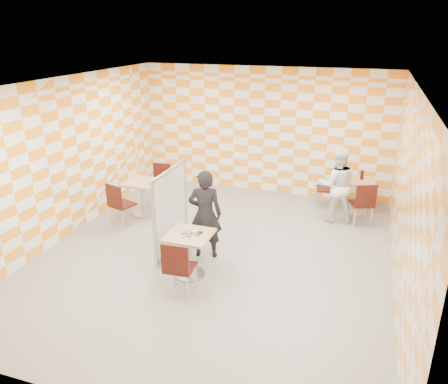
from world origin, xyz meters
name	(u,v)px	position (x,y,z in m)	size (l,w,h in m)	color
room_shell	(225,167)	(0.00, 0.54, 1.50)	(7.00, 7.00, 7.00)	gray
main_table	(189,248)	(-0.16, -0.77, 0.51)	(0.70, 0.70, 0.75)	tan
second_table	(357,191)	(2.28, 2.78, 0.51)	(0.70, 0.70, 0.75)	tan
empty_table	(143,192)	(-2.09, 1.24, 0.51)	(0.70, 0.70, 0.75)	tan
chair_main_front	(178,265)	(-0.09, -1.39, 0.54)	(0.44, 0.45, 0.92)	#340F0A
chair_second_front	(363,201)	(2.43, 2.11, 0.54)	(0.55, 0.56, 0.92)	#340F0A
chair_second_side	(331,185)	(1.71, 2.88, 0.54)	(0.50, 0.49, 0.92)	#340F0A
chair_empty_near	(119,202)	(-2.23, 0.51, 0.54)	(0.53, 0.53, 0.92)	#340F0A
chair_empty_far	(161,181)	(-2.01, 1.95, 0.54)	(0.44, 0.45, 0.92)	#340F0A
partition	(171,210)	(-0.81, -0.05, 0.79)	(0.08, 1.38, 1.55)	white
man_dark	(205,214)	(-0.16, -0.05, 0.80)	(0.58, 0.38, 1.60)	black
man_white	(337,185)	(1.87, 2.22, 0.79)	(0.77, 0.60, 1.58)	white
pizza_on_foil	(189,234)	(-0.16, -0.78, 0.77)	(0.40, 0.40, 0.04)	silver
sport_bottle	(351,174)	(2.10, 2.90, 0.84)	(0.06, 0.06, 0.20)	white
soda_bottle	(362,175)	(2.34, 2.86, 0.85)	(0.07, 0.07, 0.23)	black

